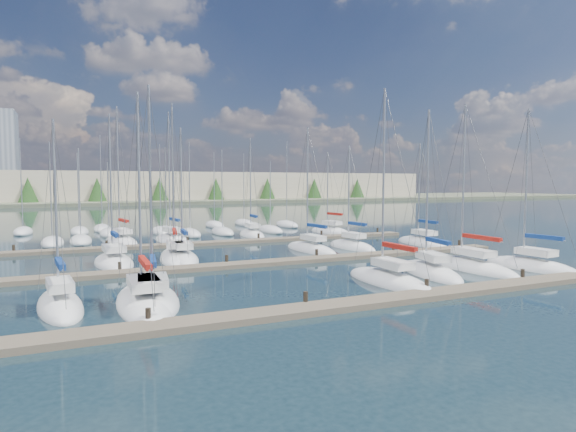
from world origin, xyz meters
name	(u,v)px	position (x,y,z in m)	size (l,w,h in m)	color
ground	(173,222)	(0.00, 60.00, 0.00)	(400.00, 400.00, 0.00)	#1B2E37
dock_near	(379,301)	(0.00, 2.01, 0.15)	(44.00, 1.93, 1.10)	#6B5E4C
dock_mid	(278,262)	(0.00, 16.01, 0.15)	(44.00, 1.93, 1.10)	#6B5E4C
dock_far	(227,242)	(0.00, 30.01, 0.15)	(44.00, 1.93, 1.10)	#6B5E4C
sailboat_h	(114,262)	(-12.08, 21.20, 0.18)	(3.28, 7.67, 12.76)	white
sailboat_n	(121,241)	(-10.21, 35.36, 0.19)	(3.86, 8.99, 15.53)	white
sailboat_e	(430,272)	(8.17, 7.42, 0.18)	(4.12, 8.12, 12.49)	white
sailboat_l	(352,246)	(10.32, 21.41, 0.18)	(2.81, 7.18, 10.96)	white
sailboat_p	(252,234)	(5.05, 35.95, 0.19)	(3.18, 7.62, 12.73)	white
sailboat_q	(330,231)	(15.65, 35.25, 0.17)	(3.76, 7.91, 11.19)	white
sailboat_a	(60,306)	(-15.73, 7.89, 0.18)	(2.86, 7.34, 10.57)	white
sailboat_d	(388,280)	(3.64, 6.16, 0.19)	(2.74, 8.22, 13.38)	white
sailboat_i	(175,257)	(-7.13, 21.83, 0.19)	(3.78, 8.89, 14.05)	white
sailboat_j	(183,259)	(-6.63, 20.66, 0.19)	(3.01, 7.08, 11.87)	white
sailboat_g	(531,266)	(16.71, 6.06, 0.18)	(3.30, 7.84, 12.89)	white
sailboat_o	(172,240)	(-4.93, 34.44, 0.19)	(3.84, 8.39, 15.10)	white
sailboat_m	(422,243)	(18.57, 20.79, 0.18)	(3.21, 8.29, 11.42)	white
sailboat_f	(469,267)	(12.35, 7.96, 0.18)	(2.79, 9.35, 13.22)	white
sailboat_k	(311,249)	(5.70, 21.30, 0.19)	(2.87, 8.34, 12.57)	white
sailboat_c	(153,301)	(-11.20, 6.85, 0.18)	(3.64, 7.68, 12.50)	white
sailboat_b	(143,303)	(-11.73, 6.63, 0.17)	(2.86, 8.78, 12.06)	white
distant_boats	(163,231)	(-4.34, 43.76, 0.29)	(36.93, 20.75, 13.30)	#9EA0A5
shoreline	(77,180)	(-13.29, 149.77, 7.44)	(400.00, 60.00, 38.00)	#666B51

